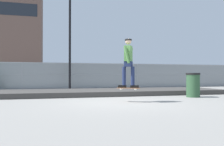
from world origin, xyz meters
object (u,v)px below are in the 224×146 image
Objects in this scene: skater at (128,60)px; parked_car_far at (159,77)px; parked_car_near at (31,77)px; trash_bin at (193,85)px; skateboard at (128,88)px; street_lamp at (70,22)px; parked_car_mid at (95,77)px.

parked_car_far is at bearing 59.87° from skater.
trash_bin is at bearing -58.17° from parked_car_near.
skateboard is at bearing -72.34° from parked_car_near.
skater is 0.23× the size of street_lamp.
parked_car_near reaches higher than trash_bin.
skateboard is 9.77m from street_lamp.
skateboard is at bearing -120.13° from parked_car_far.
skater is 14.76m from parked_car_far.
skateboard is 0.17× the size of parked_car_near.
parked_car_far is 12.40m from trash_bin.
parked_car_far is at bearing 70.54° from trash_bin.
parked_car_near is 4.40× the size of trash_bin.
parked_car_far is at bearing 24.73° from street_lamp.
parked_car_mid is (5.38, -0.21, 0.00)m from parked_car_near.
trash_bin is (3.27, 1.06, 0.04)m from skateboard.
trash_bin is (7.40, -11.93, -0.32)m from parked_car_near.
parked_car_far is at bearing -0.20° from parked_car_mid.
parked_car_near and parked_car_mid have the same top height.
street_lamp is at bearing 98.40° from skateboard.
street_lamp is (-1.29, 8.75, 3.18)m from skater.
trash_bin is at bearing 17.94° from skateboard.
skateboard is 3.44m from trash_bin.
skateboard is 0.99m from skater.
parked_car_mid is (1.24, 12.77, 0.36)m from skateboard.
parked_car_mid is 11.89m from trash_bin.
parked_car_near is 14.04m from trash_bin.
skater is at bearing -120.13° from parked_car_far.
trash_bin is (4.56, -7.69, -4.12)m from street_lamp.
parked_car_mid reaches higher than trash_bin.
skateboard is 12.84m from parked_car_mid.
parked_car_near is 1.00× the size of parked_car_far.
skater is 0.38× the size of parked_car_near.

